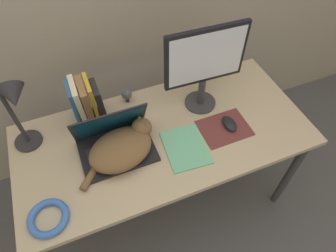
{
  "coord_description": "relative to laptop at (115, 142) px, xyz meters",
  "views": [
    {
      "loc": [
        -0.32,
        -0.5,
        1.9
      ],
      "look_at": [
        0.01,
        0.31,
        0.81
      ],
      "focal_mm": 32.0,
      "sensor_mm": 36.0,
      "label": 1
    }
  ],
  "objects": [
    {
      "name": "computer_mouse",
      "position": [
        0.57,
        -0.08,
        -0.03
      ],
      "size": [
        0.06,
        0.11,
        0.03
      ],
      "color": "black",
      "rests_on": "mousepad"
    },
    {
      "name": "ground_plane",
      "position": [
        0.24,
        -0.35,
        -0.76
      ],
      "size": [
        12.0,
        12.0,
        0.0
      ],
      "primitive_type": "plane",
      "color": "#4C4C51"
    },
    {
      "name": "desk_lamp",
      "position": [
        -0.35,
        0.17,
        0.22
      ],
      "size": [
        0.17,
        0.17,
        0.41
      ],
      "color": "#28282D",
      "rests_on": "desk"
    },
    {
      "name": "laptop",
      "position": [
        0.0,
        0.0,
        0.0
      ],
      "size": [
        0.35,
        0.26,
        0.25
      ],
      "color": "black",
      "rests_on": "desk"
    },
    {
      "name": "notepad",
      "position": [
        0.31,
        -0.13,
        -0.04
      ],
      "size": [
        0.21,
        0.26,
        0.01
      ],
      "color": "#6BBC93",
      "rests_on": "desk"
    },
    {
      "name": "webcam",
      "position": [
        0.14,
        0.28,
        0.0
      ],
      "size": [
        0.06,
        0.06,
        0.08
      ],
      "color": "#232328",
      "rests_on": "desk"
    },
    {
      "name": "mousepad",
      "position": [
        0.54,
        -0.09,
        -0.05
      ],
      "size": [
        0.25,
        0.19,
        0.0
      ],
      "color": "brown",
      "rests_on": "desk"
    },
    {
      "name": "external_monitor",
      "position": [
        0.5,
        0.11,
        0.22
      ],
      "size": [
        0.4,
        0.17,
        0.46
      ],
      "color": "#333338",
      "rests_on": "desk"
    },
    {
      "name": "cable_coil",
      "position": [
        -0.35,
        -0.24,
        -0.03
      ],
      "size": [
        0.17,
        0.17,
        0.03
      ],
      "color": "blue",
      "rests_on": "desk"
    },
    {
      "name": "desk",
      "position": [
        0.24,
        -0.01,
        -0.12
      ],
      "size": [
        1.46,
        0.69,
        0.71
      ],
      "color": "tan",
      "rests_on": "ground_plane"
    },
    {
      "name": "book_row",
      "position": [
        -0.07,
        0.23,
        0.07
      ],
      "size": [
        0.15,
        0.16,
        0.25
      ],
      "color": "#285B93",
      "rests_on": "desk"
    },
    {
      "name": "cat",
      "position": [
        0.02,
        -0.05,
        0.01
      ],
      "size": [
        0.39,
        0.29,
        0.14
      ],
      "color": "brown",
      "rests_on": "desk"
    }
  ]
}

